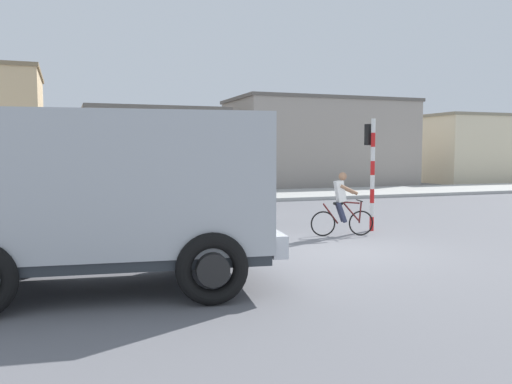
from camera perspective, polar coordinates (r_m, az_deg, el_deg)
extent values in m
plane|color=slate|center=(12.40, 9.15, -6.26)|extent=(120.00, 120.00, 0.00)
cube|color=#ADADA8|center=(25.09, -6.07, -0.57)|extent=(80.00, 5.00, 0.16)
cube|color=#B2B7BC|center=(9.01, -16.13, 1.10)|extent=(5.47, 3.13, 2.20)
cube|color=#2D3338|center=(9.15, -15.96, -6.30)|extent=(5.36, 3.07, 0.16)
cube|color=silver|center=(9.35, 0.83, -4.77)|extent=(0.54, 2.39, 0.36)
cube|color=black|center=(9.19, -0.08, 4.43)|extent=(0.39, 2.12, 0.70)
torus|color=black|center=(10.46, -6.65, -5.19)|extent=(1.12, 0.38, 1.10)
cylinder|color=black|center=(10.46, -6.65, -5.19)|extent=(0.53, 0.36, 0.50)
torus|color=black|center=(7.96, -4.73, -8.27)|extent=(1.12, 0.38, 1.10)
cylinder|color=black|center=(7.96, -4.73, -8.27)|extent=(0.53, 0.36, 0.50)
torus|color=black|center=(10.63, -24.29, -5.41)|extent=(1.12, 0.38, 1.10)
cylinder|color=black|center=(10.63, -24.29, -5.41)|extent=(0.53, 0.36, 0.50)
torus|color=black|center=(14.60, 11.25, -3.30)|extent=(0.67, 0.19, 0.68)
torus|color=black|center=(14.31, 7.24, -3.41)|extent=(0.67, 0.19, 0.68)
cylinder|color=#591E1E|center=(14.43, 9.97, -1.12)|extent=(0.59, 0.18, 0.09)
cylinder|color=#591E1E|center=(14.47, 10.18, -2.08)|extent=(0.50, 0.16, 0.57)
cylinder|color=#591E1E|center=(14.33, 8.04, -2.32)|extent=(0.44, 0.14, 0.57)
cylinder|color=#591E1E|center=(14.55, 11.17, -2.15)|extent=(0.10, 0.06, 0.59)
cylinder|color=black|center=(14.51, 11.10, -0.92)|extent=(0.14, 0.49, 0.03)
cube|color=black|center=(14.35, 8.83, -1.23)|extent=(0.26, 0.17, 0.06)
cube|color=white|center=(14.33, 9.04, 0.08)|extent=(0.36, 0.38, 0.59)
sphere|color=#9E7051|center=(14.33, 9.33, 1.68)|extent=(0.22, 0.22, 0.22)
cylinder|color=#2D334C|center=(14.49, 9.02, -2.09)|extent=(0.32, 0.19, 0.57)
cylinder|color=#9E7051|center=(14.54, 9.63, 0.34)|extent=(0.50, 0.20, 0.29)
cylinder|color=#2D334C|center=(14.30, 9.24, -2.18)|extent=(0.32, 0.19, 0.57)
cylinder|color=#9E7051|center=(14.23, 9.99, 0.24)|extent=(0.50, 0.20, 0.29)
cylinder|color=red|center=(15.56, 12.36, -3.36)|extent=(0.12, 0.12, 0.40)
cylinder|color=white|center=(15.51, 12.38, -1.89)|extent=(0.12, 0.12, 0.40)
cylinder|color=red|center=(15.47, 12.41, -0.42)|extent=(0.12, 0.12, 0.40)
cylinder|color=white|center=(15.44, 12.43, 1.06)|extent=(0.12, 0.12, 0.40)
cylinder|color=red|center=(15.42, 12.46, 2.54)|extent=(0.12, 0.12, 0.40)
cylinder|color=white|center=(15.41, 12.48, 4.03)|extent=(0.12, 0.12, 0.40)
cylinder|color=red|center=(15.42, 12.51, 5.51)|extent=(0.12, 0.12, 0.40)
cylinder|color=white|center=(15.43, 12.53, 7.00)|extent=(0.12, 0.12, 0.40)
cube|color=black|center=(15.57, 12.16, 6.06)|extent=(0.24, 0.20, 0.60)
sphere|color=red|center=(15.67, 11.93, 6.05)|extent=(0.14, 0.14, 0.14)
cube|color=#B7B7BC|center=(17.23, -6.62, -1.01)|extent=(4.29, 2.62, 0.70)
cube|color=black|center=(17.11, -7.08, 1.13)|extent=(2.49, 1.94, 0.60)
cylinder|color=black|center=(18.60, -4.41, -1.67)|extent=(0.63, 0.32, 0.60)
cylinder|color=black|center=(17.15, -1.61, -2.19)|extent=(0.63, 0.32, 0.60)
cylinder|color=black|center=(17.52, -11.49, -2.13)|extent=(0.63, 0.32, 0.60)
cylinder|color=black|center=(15.97, -9.16, -2.74)|extent=(0.63, 0.32, 0.60)
cylinder|color=#2D334C|center=(19.81, -14.43, -1.06)|extent=(0.22, 0.22, 0.85)
cube|color=white|center=(19.75, -14.47, 0.98)|extent=(0.34, 0.22, 0.56)
sphere|color=brown|center=(19.73, -14.49, 2.11)|extent=(0.20, 0.20, 0.20)
cube|color=#9E9389|center=(30.95, -11.23, 4.24)|extent=(7.38, 7.25, 4.37)
cube|color=#5E5852|center=(31.02, -11.30, 8.47)|extent=(7.53, 7.39, 0.20)
cube|color=#9E9389|center=(34.06, 6.80, 5.08)|extent=(11.05, 6.24, 5.27)
cube|color=#5E5852|center=(34.19, 6.84, 9.67)|extent=(11.27, 6.37, 0.20)
cube|color=beige|center=(41.67, 23.60, 4.15)|extent=(9.94, 5.04, 4.57)
cube|color=gray|center=(41.74, 23.71, 7.43)|extent=(10.14, 5.14, 0.20)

